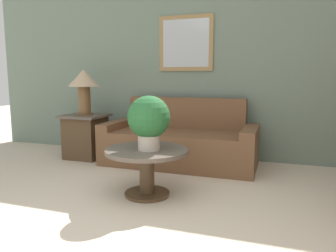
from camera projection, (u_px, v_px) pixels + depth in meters
wall_back at (210, 69)px, 4.75m from camera, size 7.44×0.09×2.60m
couch_main at (180, 143)px, 4.50m from camera, size 2.07×0.88×0.90m
coffee_table at (147, 162)px, 3.29m from camera, size 0.84×0.84×0.48m
side_table at (86, 136)px, 4.86m from camera, size 0.59×0.59×0.64m
table_lamp at (84, 83)px, 4.75m from camera, size 0.45×0.45×0.66m
potted_plant_on_table at (149, 119)px, 3.18m from camera, size 0.42×0.42×0.54m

